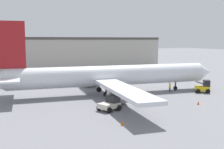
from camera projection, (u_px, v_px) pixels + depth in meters
The scene contains 8 objects.
ground_plane at pixel (112, 94), 49.03m from camera, with size 400.00×400.00×0.00m, color slate.
terminal_building at pixel (9, 55), 78.54m from camera, with size 91.72×15.62×10.09m.
airplane at pixel (106, 76), 48.29m from camera, with size 41.41×39.37×12.27m.
ground_crew_worker at pixel (170, 87), 50.95m from camera, with size 0.36×0.36×1.62m.
baggage_tug at pixel (110, 103), 37.53m from camera, with size 3.18×2.88×1.97m.
belt_loader_truck at pixel (203, 87), 50.07m from camera, with size 2.99×2.80×2.26m.
safety_cone_near at pixel (198, 103), 40.78m from camera, with size 0.36×0.36×0.55m.
safety_cone_far at pixel (122, 123), 30.89m from camera, with size 0.36×0.36×0.55m.
Camera 1 is at (-22.46, -42.69, 9.44)m, focal length 45.00 mm.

